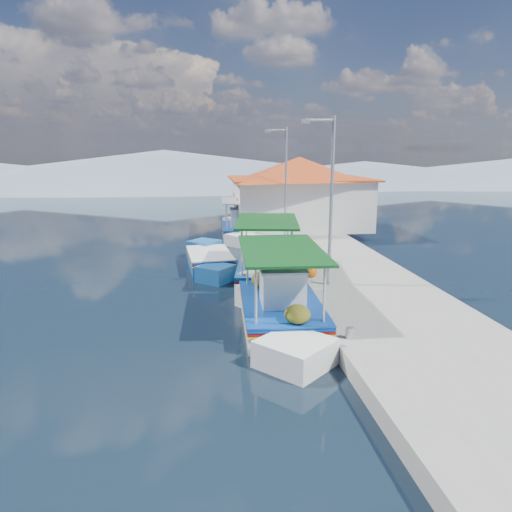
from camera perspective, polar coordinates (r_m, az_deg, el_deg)
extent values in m
plane|color=black|center=(15.25, -6.31, -7.91)|extent=(160.00, 160.00, 0.00)
cube|color=gray|center=(21.73, 9.25, -0.97)|extent=(5.00, 44.00, 0.50)
cylinder|color=#A5A8AD|center=(12.80, 11.25, -9.13)|extent=(0.20, 0.20, 0.30)
cylinder|color=#A5A8AD|center=(17.37, 6.22, -3.04)|extent=(0.20, 0.20, 0.30)
cylinder|color=#A5A8AD|center=(23.08, 2.91, 1.02)|extent=(0.20, 0.20, 0.30)
cylinder|color=#A5A8AD|center=(28.91, 0.92, 3.45)|extent=(0.20, 0.20, 0.30)
cube|color=white|center=(14.90, 2.99, -7.41)|extent=(2.49, 4.64, 1.00)
cube|color=white|center=(17.66, 0.96, -3.68)|extent=(2.35, 2.35, 1.10)
cube|color=white|center=(12.28, 5.88, -12.07)|extent=(2.28, 2.28, 0.94)
cube|color=#0B3B99|center=(14.74, 3.01, -5.73)|extent=(2.56, 4.78, 0.06)
cube|color=#9C0D0F|center=(14.77, 3.00, -6.04)|extent=(2.56, 4.78, 0.05)
cube|color=yellow|center=(14.79, 3.00, -6.31)|extent=(2.56, 4.78, 0.04)
cube|color=#0B3B99|center=(14.72, 3.01, -5.46)|extent=(2.58, 4.73, 0.05)
cube|color=brown|center=(14.73, 3.01, -5.58)|extent=(2.30, 4.54, 0.05)
cube|color=white|center=(14.26, 3.30, -3.78)|extent=(1.32, 1.41, 1.15)
cube|color=silver|center=(14.10, 3.33, -1.45)|extent=(1.44, 1.52, 0.06)
cylinder|color=beige|center=(16.16, -1.57, -0.80)|extent=(0.07, 0.07, 1.68)
cylinder|color=beige|center=(16.49, 4.80, -0.56)|extent=(0.07, 0.07, 1.68)
cylinder|color=beige|center=(12.52, 0.74, -4.90)|extent=(0.07, 0.07, 1.68)
cylinder|color=beige|center=(12.95, 8.83, -4.45)|extent=(0.07, 0.07, 1.68)
cube|color=#0C4016|center=(14.29, 3.09, 0.81)|extent=(2.60, 4.64, 0.07)
ellipsoid|color=#434212|center=(15.94, 0.45, -2.99)|extent=(0.80, 0.88, 0.60)
ellipsoid|color=#434212|center=(16.58, 2.65, -2.55)|extent=(0.67, 0.74, 0.50)
ellipsoid|color=#434212|center=(12.96, 5.69, -7.01)|extent=(0.71, 0.78, 0.53)
sphere|color=#D25006|center=(15.33, 6.39, -1.83)|extent=(0.42, 0.42, 0.42)
cube|color=white|center=(19.12, 1.31, -2.72)|extent=(2.84, 4.47, 1.07)
cube|color=white|center=(21.72, -0.78, -0.44)|extent=(2.27, 2.27, 1.18)
cube|color=white|center=(16.64, 3.97, -5.16)|extent=(2.21, 2.21, 1.01)
cube|color=#0B3B99|center=(19.00, 1.32, -1.28)|extent=(2.92, 4.61, 0.07)
cube|color=#9C0D0F|center=(19.02, 1.32, -1.54)|extent=(2.92, 4.61, 0.06)
cube|color=yellow|center=(19.04, 1.32, -1.77)|extent=(2.92, 4.61, 0.05)
cube|color=#1A5AA0|center=(18.98, 1.32, -1.05)|extent=(2.94, 4.57, 0.06)
cube|color=brown|center=(18.99, 1.32, -1.15)|extent=(2.65, 4.36, 0.06)
cylinder|color=beige|center=(20.24, -2.53, 2.34)|extent=(0.08, 0.08, 1.80)
cylinder|color=beige|center=(20.70, 2.35, 2.58)|extent=(0.08, 0.08, 1.80)
cylinder|color=beige|center=(16.89, 0.09, 0.22)|extent=(0.08, 0.08, 1.80)
cylinder|color=beige|center=(17.44, 5.81, 0.56)|extent=(0.08, 0.08, 1.80)
cube|color=#0C4016|center=(18.63, 1.35, 4.24)|extent=(2.95, 4.49, 0.08)
cube|color=#1A5AA0|center=(21.74, -5.63, -0.93)|extent=(2.12, 3.58, 0.95)
cube|color=#1A5AA0|center=(23.94, -5.25, 0.66)|extent=(1.83, 1.83, 1.05)
cube|color=#1A5AA0|center=(19.60, -6.10, -2.48)|extent=(1.78, 1.78, 0.90)
cube|color=#0B3B99|center=(21.64, -5.66, 0.21)|extent=(2.19, 3.69, 0.06)
cube|color=#9C0D0F|center=(21.66, -5.66, 0.00)|extent=(2.19, 3.69, 0.05)
cube|color=yellow|center=(21.68, -5.65, -0.18)|extent=(2.19, 3.69, 0.04)
cube|color=white|center=(21.63, -5.66, 0.39)|extent=(2.20, 3.66, 0.05)
cube|color=brown|center=(21.63, -5.66, 0.31)|extent=(1.97, 3.50, 0.05)
cube|color=white|center=(29.30, -1.93, 2.72)|extent=(2.22, 4.07, 0.94)
cube|color=white|center=(31.89, -2.52, 3.77)|extent=(2.12, 2.12, 1.04)
cube|color=white|center=(26.79, -1.27, 1.75)|extent=(2.06, 2.06, 0.89)
cube|color=#0B3B99|center=(29.23, -1.94, 3.56)|extent=(2.29, 4.19, 0.06)
cube|color=#9C0D0F|center=(29.24, -1.94, 3.41)|extent=(2.29, 4.19, 0.05)
cube|color=yellow|center=(29.25, -1.94, 3.27)|extent=(2.29, 4.19, 0.04)
cube|color=#0B3B99|center=(29.22, -1.94, 3.70)|extent=(2.31, 4.15, 0.05)
cube|color=brown|center=(29.22, -1.94, 3.64)|extent=(2.05, 3.98, 0.05)
cube|color=white|center=(28.85, -1.88, 4.61)|extent=(1.19, 1.33, 1.09)
cube|color=silver|center=(28.77, -1.89, 5.73)|extent=(1.30, 1.43, 0.06)
cylinder|color=beige|center=(30.68, -3.88, 5.55)|extent=(0.07, 0.07, 1.59)
cylinder|color=beige|center=(30.86, -0.79, 5.63)|extent=(0.07, 0.07, 1.59)
cylinder|color=beige|center=(27.36, -3.26, 4.67)|extent=(0.07, 0.07, 1.59)
cylinder|color=beige|center=(27.57, 0.19, 4.75)|extent=(0.07, 0.07, 1.59)
cube|color=silver|center=(29.01, -1.96, 6.73)|extent=(2.33, 4.07, 0.07)
cube|color=white|center=(30.11, 5.23, 6.37)|extent=(8.00, 6.00, 3.00)
cube|color=#B84419|center=(29.97, 5.29, 9.32)|extent=(8.64, 6.48, 0.10)
pyramid|color=#B84419|center=(29.94, 5.32, 10.56)|extent=(10.49, 10.49, 1.40)
cube|color=brown|center=(28.62, -2.23, 5.07)|extent=(0.06, 1.00, 2.00)
cube|color=#0B3B99|center=(31.02, -2.61, 6.79)|extent=(0.06, 1.20, 0.90)
cylinder|color=#A5A8AD|center=(17.01, 9.09, 6.34)|extent=(0.12, 0.12, 6.00)
cylinder|color=#A5A8AD|center=(16.80, 7.74, 16.04)|extent=(1.00, 0.08, 0.08)
cube|color=#A5A8AD|center=(16.68, 6.01, 15.94)|extent=(0.30, 0.14, 0.14)
cylinder|color=#A5A8AD|center=(25.75, 3.63, 8.65)|extent=(0.12, 0.12, 6.00)
cylinder|color=#A5A8AD|center=(25.61, 2.58, 15.03)|extent=(1.00, 0.08, 0.08)
cube|color=#A5A8AD|center=(25.53, 1.43, 14.93)|extent=(0.30, 0.14, 0.14)
cone|color=gray|center=(70.50, -11.00, 10.28)|extent=(96.00, 96.00, 5.50)
cone|color=gray|center=(74.68, 13.00, 9.67)|extent=(76.80, 76.80, 3.80)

